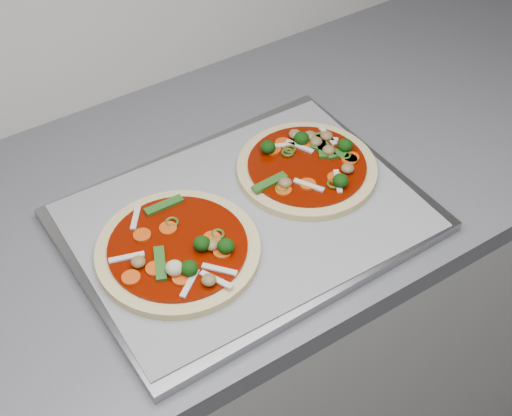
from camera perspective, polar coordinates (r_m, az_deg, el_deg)
base_cabinet at (r=1.45m, az=-3.56°, el=-12.54°), size 3.60×0.60×0.86m
countertop at (r=1.10m, az=-4.59°, el=0.02°), size 3.60×0.60×0.04m
baking_tray at (r=1.04m, az=-0.80°, el=-0.97°), size 0.51×0.38×0.02m
parchment at (r=1.03m, az=-0.80°, el=-0.62°), size 0.48×0.35×0.00m
pizza_left at (r=0.98m, az=-6.18°, el=-3.37°), size 0.27×0.27×0.04m
pizza_right at (r=1.10m, az=4.17°, el=3.39°), size 0.27×0.27×0.04m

